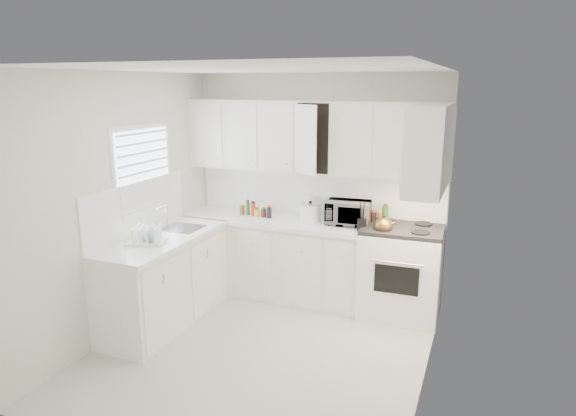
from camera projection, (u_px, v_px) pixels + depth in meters
The scene contains 36 objects.
floor at pixel (261, 351), 4.80m from camera, with size 3.20×3.20×0.00m, color beige.
ceiling at pixel (257, 69), 4.18m from camera, with size 3.20×3.20×0.00m, color white.
wall_back at pixel (316, 187), 5.93m from camera, with size 3.00×3.00×0.00m, color silver.
wall_front at pixel (147, 285), 3.05m from camera, with size 3.00×3.00×0.00m, color silver.
wall_left at pixel (123, 205), 5.03m from camera, with size 3.20×3.20×0.00m, color silver.
wall_right at pixel (432, 239), 3.95m from camera, with size 3.20×3.20×0.00m, color silver.
window_blinds at pixel (145, 175), 5.28m from camera, with size 0.06×0.96×1.06m, color white, non-canonical shape.
lower_cabinets_back at pixel (276, 259), 6.01m from camera, with size 2.22×0.60×0.90m, color silver, non-canonical shape.
lower_cabinets_left at pixel (165, 282), 5.31m from camera, with size 0.60×1.60×0.90m, color silver, non-canonical shape.
countertop_back at pixel (276, 221), 5.88m from camera, with size 2.24×0.64×0.05m, color white.
countertop_left at pixel (163, 239), 5.19m from camera, with size 0.64×1.62×0.05m, color white.
backsplash_back at pixel (316, 193), 5.94m from camera, with size 2.98×0.02×0.55m, color white.
backsplash_left at pixel (137, 208), 5.22m from camera, with size 0.02×1.60×0.55m, color white.
upper_cabinets_back at pixel (312, 172), 5.73m from camera, with size 3.00×0.33×0.80m, color silver, non-canonical shape.
upper_cabinets_right at pixel (425, 192), 4.70m from camera, with size 0.33×0.90×0.80m, color silver, non-canonical shape.
sink at pixel (181, 217), 5.47m from camera, with size 0.42×0.38×0.30m, color gray, non-canonical shape.
stove at pixel (401, 259), 5.43m from camera, with size 0.84×0.69×1.29m, color white, non-canonical shape.
tea_kettle at pixel (383, 225), 5.25m from camera, with size 0.24×0.20×0.22m, color olive, non-canonical shape.
frying_pan at pixel (422, 229), 5.43m from camera, with size 0.23×0.39×0.04m, color black, non-canonical shape.
microwave at pixel (348, 210), 5.61m from camera, with size 0.48×0.27×0.32m, color gray.
rice_cooker at pixel (310, 211), 5.74m from camera, with size 0.24×0.24×0.24m, color white, non-canonical shape.
paper_towel at pixel (308, 206), 5.91m from camera, with size 0.12×0.12×0.27m, color white.
utensil_crock at pixel (362, 217), 5.35m from camera, with size 0.11×0.11×0.32m, color black, non-canonical shape.
dish_rack at pixel (146, 233), 4.96m from camera, with size 0.36×0.27×0.20m, color white, non-canonical shape.
spice_left_0 at pixel (245, 207), 6.14m from camera, with size 0.06×0.06×0.13m, color brown.
spice_left_1 at pixel (248, 210), 6.04m from camera, with size 0.06×0.06×0.13m, color #256722.
spice_left_2 at pixel (256, 208), 6.09m from camera, with size 0.06×0.06×0.13m, color red.
spice_left_3 at pixel (259, 211), 5.98m from camera, with size 0.06×0.06×0.13m, color gold.
spice_left_4 at pixel (268, 210), 6.04m from camera, with size 0.06×0.06×0.13m, color #572319.
spice_left_5 at pixel (270, 212), 5.93m from camera, with size 0.06×0.06×0.13m, color black.
sauce_right_0 at pixel (361, 215), 5.66m from camera, with size 0.06×0.06×0.19m, color red.
sauce_right_1 at pixel (365, 217), 5.58m from camera, with size 0.06×0.06×0.19m, color gold.
sauce_right_2 at pixel (371, 216), 5.62m from camera, with size 0.06×0.06×0.19m, color #572319.
sauce_right_3 at pixel (374, 218), 5.54m from camera, with size 0.06×0.06×0.19m, color black.
sauce_right_4 at pixel (380, 217), 5.58m from camera, with size 0.06×0.06×0.19m, color brown.
sauce_right_5 at pixel (384, 219), 5.50m from camera, with size 0.06×0.06×0.19m, color #256722.
Camera 1 is at (1.85, -3.93, 2.48)m, focal length 31.44 mm.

